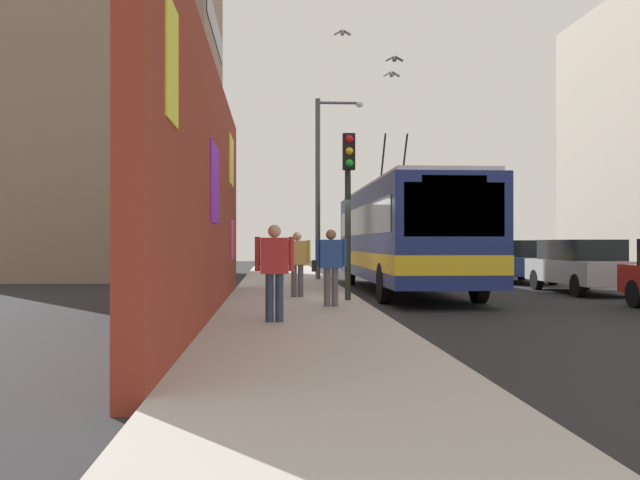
{
  "coord_description": "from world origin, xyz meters",
  "views": [
    {
      "loc": [
        -17.12,
        2.11,
        1.49
      ],
      "look_at": [
        2.87,
        0.77,
        1.57
      ],
      "focal_mm": 39.52,
      "sensor_mm": 36.0,
      "label": 1
    }
  ],
  "objects_px": {
    "parked_car_navy": "(515,260)",
    "pedestrian_near_wall": "(274,265)",
    "parked_car_silver": "(581,265)",
    "parked_car_champagne": "(472,257)",
    "pedestrian_at_curb": "(331,261)",
    "traffic_light": "(348,187)",
    "street_lamp": "(323,175)",
    "city_bus": "(403,233)",
    "pedestrian_midblock": "(297,259)"
  },
  "relations": [
    {
      "from": "parked_car_navy",
      "to": "pedestrian_near_wall",
      "type": "bearing_deg",
      "value": 147.04
    },
    {
      "from": "parked_car_silver",
      "to": "parked_car_champagne",
      "type": "distance_m",
      "value": 11.37
    },
    {
      "from": "parked_car_silver",
      "to": "pedestrian_at_curb",
      "type": "xyz_separation_m",
      "value": [
        -5.45,
        7.89,
        0.26
      ]
    },
    {
      "from": "parked_car_champagne",
      "to": "traffic_light",
      "type": "xyz_separation_m",
      "value": [
        -15.31,
        7.35,
        1.95
      ]
    },
    {
      "from": "parked_car_silver",
      "to": "parked_car_navy",
      "type": "height_order",
      "value": "same"
    },
    {
      "from": "pedestrian_near_wall",
      "to": "parked_car_navy",
      "type": "bearing_deg",
      "value": -32.96
    },
    {
      "from": "parked_car_silver",
      "to": "pedestrian_at_curb",
      "type": "bearing_deg",
      "value": 124.62
    },
    {
      "from": "traffic_light",
      "to": "street_lamp",
      "type": "bearing_deg",
      "value": -0.58
    },
    {
      "from": "pedestrian_near_wall",
      "to": "street_lamp",
      "type": "height_order",
      "value": "street_lamp"
    },
    {
      "from": "parked_car_silver",
      "to": "traffic_light",
      "type": "bearing_deg",
      "value": 118.2
    },
    {
      "from": "city_bus",
      "to": "parked_car_silver",
      "type": "relative_size",
      "value": 2.63
    },
    {
      "from": "city_bus",
      "to": "traffic_light",
      "type": "xyz_separation_m",
      "value": [
        -4.61,
        2.15,
        1.01
      ]
    },
    {
      "from": "parked_car_champagne",
      "to": "pedestrian_midblock",
      "type": "height_order",
      "value": "pedestrian_midblock"
    },
    {
      "from": "pedestrian_midblock",
      "to": "street_lamp",
      "type": "height_order",
      "value": "street_lamp"
    },
    {
      "from": "pedestrian_midblock",
      "to": "traffic_light",
      "type": "height_order",
      "value": "traffic_light"
    },
    {
      "from": "pedestrian_near_wall",
      "to": "traffic_light",
      "type": "xyz_separation_m",
      "value": [
        4.37,
        -1.73,
        1.67
      ]
    },
    {
      "from": "city_bus",
      "to": "parked_car_navy",
      "type": "relative_size",
      "value": 2.55
    },
    {
      "from": "parked_car_silver",
      "to": "city_bus",
      "type": "bearing_deg",
      "value": 82.69
    },
    {
      "from": "parked_car_silver",
      "to": "traffic_light",
      "type": "xyz_separation_m",
      "value": [
        -3.94,
        7.35,
        1.95
      ]
    },
    {
      "from": "city_bus",
      "to": "pedestrian_near_wall",
      "type": "bearing_deg",
      "value": 156.62
    },
    {
      "from": "pedestrian_at_curb",
      "to": "traffic_light",
      "type": "relative_size",
      "value": 0.42
    },
    {
      "from": "pedestrian_midblock",
      "to": "traffic_light",
      "type": "xyz_separation_m",
      "value": [
        -1.08,
        -1.16,
        1.7
      ]
    },
    {
      "from": "street_lamp",
      "to": "parked_car_navy",
      "type": "bearing_deg",
      "value": -89.43
    },
    {
      "from": "pedestrian_near_wall",
      "to": "street_lamp",
      "type": "distance_m",
      "value": 14.34
    },
    {
      "from": "parked_car_navy",
      "to": "traffic_light",
      "type": "xyz_separation_m",
      "value": [
        -9.63,
        7.35,
        1.95
      ]
    },
    {
      "from": "parked_car_navy",
      "to": "street_lamp",
      "type": "height_order",
      "value": "street_lamp"
    },
    {
      "from": "city_bus",
      "to": "pedestrian_at_curb",
      "type": "height_order",
      "value": "city_bus"
    },
    {
      "from": "pedestrian_at_curb",
      "to": "parked_car_champagne",
      "type": "bearing_deg",
      "value": -25.14
    },
    {
      "from": "pedestrian_midblock",
      "to": "street_lamp",
      "type": "distance_m",
      "value": 9.05
    },
    {
      "from": "parked_car_silver",
      "to": "parked_car_navy",
      "type": "bearing_deg",
      "value": -0.0
    },
    {
      "from": "parked_car_champagne",
      "to": "traffic_light",
      "type": "bearing_deg",
      "value": 154.35
    },
    {
      "from": "city_bus",
      "to": "traffic_light",
      "type": "distance_m",
      "value": 5.18
    },
    {
      "from": "parked_car_silver",
      "to": "pedestrian_midblock",
      "type": "relative_size",
      "value": 2.85
    },
    {
      "from": "pedestrian_at_curb",
      "to": "pedestrian_midblock",
      "type": "xyz_separation_m",
      "value": [
        2.59,
        0.62,
        -0.01
      ]
    },
    {
      "from": "pedestrian_at_curb",
      "to": "pedestrian_near_wall",
      "type": "distance_m",
      "value": 3.1
    },
    {
      "from": "parked_car_navy",
      "to": "pedestrian_near_wall",
      "type": "distance_m",
      "value": 16.69
    },
    {
      "from": "city_bus",
      "to": "street_lamp",
      "type": "relative_size",
      "value": 1.81
    },
    {
      "from": "city_bus",
      "to": "street_lamp",
      "type": "xyz_separation_m",
      "value": [
        4.96,
        2.05,
        2.2
      ]
    },
    {
      "from": "parked_car_navy",
      "to": "parked_car_champagne",
      "type": "relative_size",
      "value": 1.1
    },
    {
      "from": "parked_car_champagne",
      "to": "pedestrian_midblock",
      "type": "relative_size",
      "value": 2.68
    },
    {
      "from": "city_bus",
      "to": "pedestrian_midblock",
      "type": "xyz_separation_m",
      "value": [
        -3.53,
        3.31,
        -0.69
      ]
    },
    {
      "from": "pedestrian_near_wall",
      "to": "traffic_light",
      "type": "distance_m",
      "value": 4.99
    },
    {
      "from": "traffic_light",
      "to": "parked_car_navy",
      "type": "bearing_deg",
      "value": -37.34
    },
    {
      "from": "pedestrian_near_wall",
      "to": "traffic_light",
      "type": "relative_size",
      "value": 0.42
    },
    {
      "from": "city_bus",
      "to": "parked_car_champagne",
      "type": "height_order",
      "value": "city_bus"
    },
    {
      "from": "pedestrian_near_wall",
      "to": "street_lamp",
      "type": "bearing_deg",
      "value": -7.47
    },
    {
      "from": "pedestrian_near_wall",
      "to": "traffic_light",
      "type": "height_order",
      "value": "traffic_light"
    },
    {
      "from": "city_bus",
      "to": "pedestrian_midblock",
      "type": "distance_m",
      "value": 4.89
    },
    {
      "from": "parked_car_silver",
      "to": "parked_car_champagne",
      "type": "height_order",
      "value": "same"
    },
    {
      "from": "pedestrian_at_curb",
      "to": "street_lamp",
      "type": "xyz_separation_m",
      "value": [
        11.07,
        -0.64,
        2.88
      ]
    }
  ]
}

